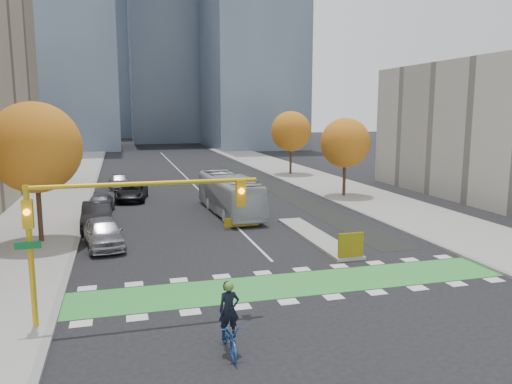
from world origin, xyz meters
TOP-DOWN VIEW (x-y plane):
  - ground at (0.00, 0.00)m, footprint 300.00×300.00m
  - sidewalk_west at (-13.50, 20.00)m, footprint 7.00×120.00m
  - sidewalk_east at (13.50, 20.00)m, footprint 7.00×120.00m
  - curb_west at (-10.00, 20.00)m, footprint 0.30×120.00m
  - curb_east at (10.00, 20.00)m, footprint 0.30×120.00m
  - bike_crossing at (0.00, 1.50)m, footprint 20.00×3.00m
  - centre_line at (0.00, 40.00)m, footprint 0.15×70.00m
  - bike_lane_paint at (7.50, 30.00)m, footprint 2.50×50.00m
  - median_island at (4.00, 9.00)m, footprint 1.60×10.00m
  - hazard_board at (4.00, 4.20)m, footprint 1.40×0.12m
  - tower_ne at (20.00, 85.00)m, footprint 18.00×24.00m
  - tower_far at (-4.00, 140.00)m, footprint 26.00×26.00m
  - tree_west at (-12.00, 12.00)m, footprint 5.20×5.20m
  - tree_east_near at (12.00, 22.00)m, footprint 4.40×4.40m
  - tree_east_far at (12.50, 38.00)m, footprint 4.80×4.80m
  - traffic_signal_west at (-7.93, -0.51)m, footprint 8.53×0.56m
  - cyclist at (-4.23, -3.97)m, footprint 0.73×2.06m
  - bus at (0.48, 17.60)m, footprint 3.08×10.73m
  - parked_car_a at (-8.44, 10.23)m, footprint 2.65×5.18m
  - parked_car_b at (-9.00, 15.23)m, footprint 1.84×5.18m
  - parked_car_c at (-9.00, 20.23)m, footprint 2.41×4.80m
  - parked_car_d at (-6.50, 25.23)m, footprint 3.12×5.53m
  - parked_car_e at (-7.56, 32.00)m, footprint 2.24×4.86m

SIDE VIEW (x-z plane):
  - ground at x=0.00m, z-range 0.00..0.00m
  - centre_line at x=0.00m, z-range 0.00..0.01m
  - bike_lane_paint at x=7.50m, z-range 0.00..0.01m
  - bike_crossing at x=0.00m, z-range 0.00..0.01m
  - sidewalk_west at x=-13.50m, z-range 0.00..0.15m
  - sidewalk_east at x=13.50m, z-range 0.00..0.15m
  - curb_west at x=-10.00m, z-range -0.01..0.15m
  - curb_east at x=10.00m, z-range -0.01..0.15m
  - median_island at x=4.00m, z-range 0.00..0.16m
  - parked_car_c at x=-9.00m, z-range 0.00..1.34m
  - parked_car_d at x=-6.50m, z-range 0.00..1.46m
  - cyclist at x=-4.23m, z-range -0.40..1.98m
  - hazard_board at x=4.00m, z-range 0.15..1.45m
  - parked_car_e at x=-7.56m, z-range 0.00..1.62m
  - parked_car_a at x=-8.44m, z-range 0.00..1.69m
  - parked_car_b at x=-9.00m, z-range 0.00..1.70m
  - bus at x=0.48m, z-range 0.00..2.95m
  - traffic_signal_west at x=-7.93m, z-range 1.43..6.63m
  - tree_east_near at x=12.00m, z-range 1.33..8.40m
  - tree_east_far at x=12.50m, z-range 1.42..9.07m
  - tree_west at x=-12.00m, z-range 1.50..9.73m
  - tower_ne at x=20.00m, z-range 0.00..60.00m
  - tower_far at x=-4.00m, z-range 0.00..80.00m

